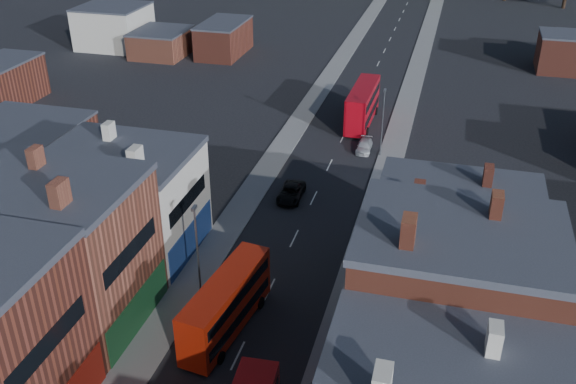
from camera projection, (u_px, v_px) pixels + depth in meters
The scene contains 8 objects.
pavement_west at pixel (259, 181), 69.02m from camera, with size 3.00×200.00×0.12m, color gray.
pavement_east at pixel (379, 196), 66.06m from camera, with size 3.00×200.00×0.12m, color gray.
lamp_post_2 at pixel (197, 245), 49.51m from camera, with size 0.25×0.70×8.12m.
lamp_post_3 at pixel (383, 118), 72.66m from camera, with size 0.25×0.70×8.12m.
bus_0 at pixel (226, 304), 46.79m from camera, with size 3.74×10.57×4.47m.
bus_2 at pixel (362, 104), 82.36m from camera, with size 3.04×11.48×4.94m.
car_2 at pixel (291, 193), 65.48m from camera, with size 2.29×4.96×1.38m, color black.
car_3 at pixel (364, 146), 75.87m from camera, with size 1.65×4.07×1.18m, color silver.
Camera 1 is at (12.36, -8.40, 31.81)m, focal length 40.00 mm.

